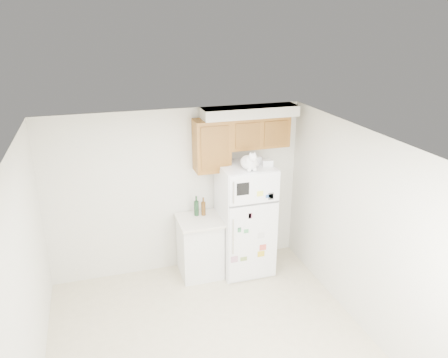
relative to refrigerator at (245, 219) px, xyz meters
name	(u,v)px	position (x,y,z in m)	size (l,w,h in m)	color
ground_plane	(214,352)	(-0.95, -1.61, -0.86)	(3.80, 4.00, 0.01)	beige
room_shell	(218,213)	(-0.83, -1.36, 0.82)	(3.84, 4.04, 2.52)	beige
refrigerator	(245,219)	(0.00, 0.00, 0.00)	(0.76, 0.78, 1.70)	white
base_counter	(200,246)	(-0.69, 0.07, -0.39)	(0.64, 0.64, 0.92)	white
cat	(250,162)	(-0.01, -0.18, 0.96)	(0.28, 0.42, 0.29)	white
storage_box_back	(254,160)	(0.15, 0.06, 0.90)	(0.18, 0.13, 0.10)	white
storage_box_front	(267,163)	(0.28, -0.11, 0.89)	(0.15, 0.11, 0.09)	white
bottle_green	(196,206)	(-0.70, 0.20, 0.22)	(0.07, 0.07, 0.31)	#19381E
bottle_amber	(203,206)	(-0.60, 0.18, 0.21)	(0.07, 0.07, 0.28)	#593814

